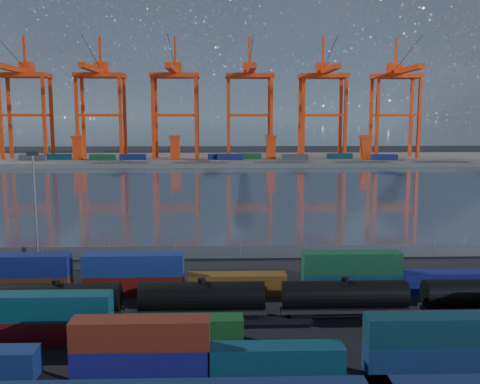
{
  "coord_description": "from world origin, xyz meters",
  "views": [
    {
      "loc": [
        -2.59,
        -51.66,
        21.44
      ],
      "look_at": [
        0.0,
        30.0,
        10.0
      ],
      "focal_mm": 40.0,
      "sensor_mm": 36.0,
      "label": 1
    }
  ],
  "objects": [
    {
      "name": "ground",
      "position": [
        0.0,
        0.0,
        0.0
      ],
      "size": [
        700.0,
        700.0,
        0.0
      ],
      "primitive_type": "plane",
      "color": "black",
      "rests_on": "ground"
    },
    {
      "name": "harbor_water",
      "position": [
        0.0,
        105.0,
        0.01
      ],
      "size": [
        700.0,
        700.0,
        0.0
      ],
      "primitive_type": "plane",
      "color": "#323C48",
      "rests_on": "ground"
    },
    {
      "name": "far_quay",
      "position": [
        0.0,
        210.0,
        1.0
      ],
      "size": [
        700.0,
        70.0,
        2.0
      ],
      "primitive_type": "cube",
      "color": "#514F4C",
      "rests_on": "ground"
    },
    {
      "name": "distant_mountains",
      "position": [
        63.02,
        1600.0,
        220.29
      ],
      "size": [
        2470.0,
        1100.0,
        520.0
      ],
      "color": "#1E2630",
      "rests_on": "ground"
    },
    {
      "name": "container_row_south",
      "position": [
        -20.17,
        -9.22,
        2.06
      ],
      "size": [
        138.96,
        2.33,
        4.96
      ],
      "color": "#3A3C3F",
      "rests_on": "ground"
    },
    {
      "name": "container_row_mid",
      "position": [
        6.64,
        -2.6,
        1.66
      ],
      "size": [
        139.95,
        2.33,
        4.97
      ],
      "color": "#383A3D",
      "rests_on": "ground"
    },
    {
      "name": "container_row_north",
      "position": [
        -14.58,
        11.22,
        1.99
      ],
      "size": [
        141.41,
        2.44,
        5.19
      ],
      "color": "#111557",
      "rests_on": "ground"
    },
    {
      "name": "tanker_string",
      "position": [
        18.3,
        3.86,
        2.16
      ],
      "size": [
        122.49,
        3.0,
        4.3
      ],
      "color": "black",
      "rests_on": "ground"
    },
    {
      "name": "waterfront_fence",
      "position": [
        -0.0,
        28.0,
        1.0
      ],
      "size": [
        160.12,
        0.12,
        2.2
      ],
      "color": "#595B5E",
      "rests_on": "ground"
    },
    {
      "name": "yard_light_mast",
      "position": [
        -30.0,
        26.0,
        9.3
      ],
      "size": [
        1.6,
        0.4,
        16.6
      ],
      "color": "slate",
      "rests_on": "ground"
    },
    {
      "name": "gantry_cranes",
      "position": [
        -7.5,
        203.44,
        36.15
      ],
      "size": [
        197.68,
        43.54,
        58.97
      ],
      "color": "#EB3C10",
      "rests_on": "ground"
    },
    {
      "name": "quay_containers",
      "position": [
        -11.0,
        195.46,
        3.3
      ],
      "size": [
        172.58,
        10.99,
        2.6
      ],
      "color": "navy",
      "rests_on": "far_quay"
    },
    {
      "name": "straddle_carriers",
      "position": [
        -2.5,
        200.0,
        7.82
      ],
      "size": [
        140.0,
        7.0,
        11.1
      ],
      "color": "#EB3C10",
      "rests_on": "far_quay"
    }
  ]
}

